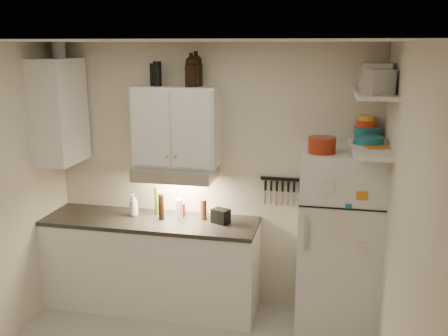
# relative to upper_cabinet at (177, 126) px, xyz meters

# --- Properties ---
(ceiling) EXTENTS (3.20, 3.00, 0.02)m
(ceiling) POSITION_rel_upper_cabinet_xyz_m (0.30, -1.33, 0.78)
(ceiling) COLOR white
(ceiling) RESTS_ON ground
(back_wall) EXTENTS (3.20, 0.02, 2.60)m
(back_wall) POSITION_rel_upper_cabinet_xyz_m (0.30, 0.18, -0.53)
(back_wall) COLOR beige
(back_wall) RESTS_ON ground
(right_wall) EXTENTS (0.02, 3.00, 2.60)m
(right_wall) POSITION_rel_upper_cabinet_xyz_m (1.91, -1.33, -0.53)
(right_wall) COLOR beige
(right_wall) RESTS_ON ground
(base_cabinet) EXTENTS (2.10, 0.60, 0.88)m
(base_cabinet) POSITION_rel_upper_cabinet_xyz_m (-0.25, -0.14, -1.39)
(base_cabinet) COLOR white
(base_cabinet) RESTS_ON floor
(countertop) EXTENTS (2.10, 0.62, 0.04)m
(countertop) POSITION_rel_upper_cabinet_xyz_m (-0.25, -0.14, -0.93)
(countertop) COLOR #2C2926
(countertop) RESTS_ON base_cabinet
(upper_cabinet) EXTENTS (0.80, 0.33, 0.75)m
(upper_cabinet) POSITION_rel_upper_cabinet_xyz_m (0.00, 0.00, 0.00)
(upper_cabinet) COLOR white
(upper_cabinet) RESTS_ON back_wall
(side_cabinet) EXTENTS (0.33, 0.55, 1.00)m
(side_cabinet) POSITION_rel_upper_cabinet_xyz_m (-1.14, -0.14, 0.12)
(side_cabinet) COLOR white
(side_cabinet) RESTS_ON left_wall
(range_hood) EXTENTS (0.76, 0.46, 0.12)m
(range_hood) POSITION_rel_upper_cabinet_xyz_m (0.00, -0.06, -0.44)
(range_hood) COLOR silver
(range_hood) RESTS_ON back_wall
(fridge) EXTENTS (0.70, 0.68, 1.70)m
(fridge) POSITION_rel_upper_cabinet_xyz_m (1.55, -0.18, -0.98)
(fridge) COLOR white
(fridge) RESTS_ON floor
(shelf_hi) EXTENTS (0.30, 0.95, 0.03)m
(shelf_hi) POSITION_rel_upper_cabinet_xyz_m (1.75, -0.31, 0.38)
(shelf_hi) COLOR white
(shelf_hi) RESTS_ON right_wall
(shelf_lo) EXTENTS (0.30, 0.95, 0.03)m
(shelf_lo) POSITION_rel_upper_cabinet_xyz_m (1.75, -0.31, -0.07)
(shelf_lo) COLOR white
(shelf_lo) RESTS_ON right_wall
(knife_strip) EXTENTS (0.42, 0.02, 0.03)m
(knife_strip) POSITION_rel_upper_cabinet_xyz_m (1.00, 0.15, -0.51)
(knife_strip) COLOR black
(knife_strip) RESTS_ON back_wall
(dutch_oven) EXTENTS (0.27, 0.27, 0.13)m
(dutch_oven) POSITION_rel_upper_cabinet_xyz_m (1.36, -0.34, -0.06)
(dutch_oven) COLOR maroon
(dutch_oven) RESTS_ON fridge
(book_stack) EXTENTS (0.26, 0.29, 0.08)m
(book_stack) POSITION_rel_upper_cabinet_xyz_m (1.79, -0.36, -0.08)
(book_stack) COLOR orange
(book_stack) RESTS_ON fridge
(spice_jar) EXTENTS (0.08, 0.08, 0.11)m
(spice_jar) POSITION_rel_upper_cabinet_xyz_m (1.59, -0.26, -0.07)
(spice_jar) COLOR silver
(spice_jar) RESTS_ON fridge
(stock_pot) EXTENTS (0.30, 0.30, 0.18)m
(stock_pot) POSITION_rel_upper_cabinet_xyz_m (1.75, 0.02, 0.48)
(stock_pot) COLOR silver
(stock_pot) RESTS_ON shelf_hi
(tin_a) EXTENTS (0.25, 0.23, 0.22)m
(tin_a) POSITION_rel_upper_cabinet_xyz_m (1.77, -0.33, 0.50)
(tin_a) COLOR #AAAAAD
(tin_a) RESTS_ON shelf_hi
(tin_b) EXTENTS (0.24, 0.24, 0.18)m
(tin_b) POSITION_rel_upper_cabinet_xyz_m (1.76, -0.56, 0.48)
(tin_b) COLOR #AAAAAD
(tin_b) RESTS_ON shelf_hi
(bowl_teal) EXTENTS (0.23, 0.23, 0.09)m
(bowl_teal) POSITION_rel_upper_cabinet_xyz_m (1.74, 0.03, -0.00)
(bowl_teal) COLOR #177281
(bowl_teal) RESTS_ON shelf_lo
(bowl_orange) EXTENTS (0.18, 0.18, 0.05)m
(bowl_orange) POSITION_rel_upper_cabinet_xyz_m (1.74, 0.09, 0.07)
(bowl_orange) COLOR #F13A16
(bowl_orange) RESTS_ON bowl_teal
(bowl_yellow) EXTENTS (0.14, 0.14, 0.05)m
(bowl_yellow) POSITION_rel_upper_cabinet_xyz_m (1.74, 0.09, 0.12)
(bowl_yellow) COLOR yellow
(bowl_yellow) RESTS_ON bowl_orange
(plates) EXTENTS (0.30, 0.30, 0.06)m
(plates) POSITION_rel_upper_cabinet_xyz_m (1.74, -0.26, -0.02)
(plates) COLOR #177281
(plates) RESTS_ON shelf_lo
(growler_a) EXTENTS (0.13, 0.13, 0.28)m
(growler_a) POSITION_rel_upper_cabinet_xyz_m (0.16, -0.03, 0.52)
(growler_a) COLOR black
(growler_a) RESTS_ON upper_cabinet
(growler_b) EXTENTS (0.15, 0.15, 0.30)m
(growler_b) POSITION_rel_upper_cabinet_xyz_m (0.18, 0.05, 0.52)
(growler_b) COLOR black
(growler_b) RESTS_ON upper_cabinet
(thermos_a) EXTENTS (0.10, 0.10, 0.23)m
(thermos_a) POSITION_rel_upper_cabinet_xyz_m (-0.17, -0.03, 0.49)
(thermos_a) COLOR black
(thermos_a) RESTS_ON upper_cabinet
(thermos_b) EXTENTS (0.08, 0.08, 0.21)m
(thermos_b) POSITION_rel_upper_cabinet_xyz_m (-0.22, 0.01, 0.48)
(thermos_b) COLOR black
(thermos_b) RESTS_ON upper_cabinet
(side_jar) EXTENTS (0.14, 0.14, 0.17)m
(side_jar) POSITION_rel_upper_cabinet_xyz_m (-1.16, -0.01, 0.71)
(side_jar) COLOR silver
(side_jar) RESTS_ON side_cabinet
(soap_bottle) EXTENTS (0.13, 0.13, 0.26)m
(soap_bottle) POSITION_rel_upper_cabinet_xyz_m (-0.44, -0.08, -0.78)
(soap_bottle) COLOR white
(soap_bottle) RESTS_ON countertop
(pepper_mill) EXTENTS (0.07, 0.07, 0.20)m
(pepper_mill) POSITION_rel_upper_cabinet_xyz_m (0.26, -0.03, -0.80)
(pepper_mill) COLOR brown
(pepper_mill) RESTS_ON countertop
(oil_bottle) EXTENTS (0.07, 0.07, 0.29)m
(oil_bottle) POSITION_rel_upper_cabinet_xyz_m (-0.23, 0.01, -0.76)
(oil_bottle) COLOR olive
(oil_bottle) RESTS_ON countertop
(vinegar_bottle) EXTENTS (0.07, 0.07, 0.26)m
(vinegar_bottle) POSITION_rel_upper_cabinet_xyz_m (-0.14, -0.12, -0.78)
(vinegar_bottle) COLOR black
(vinegar_bottle) RESTS_ON countertop
(clear_bottle) EXTENTS (0.07, 0.07, 0.20)m
(clear_bottle) POSITION_rel_upper_cabinet_xyz_m (0.03, -0.06, -0.81)
(clear_bottle) COLOR silver
(clear_bottle) RESTS_ON countertop
(red_jar) EXTENTS (0.09, 0.09, 0.13)m
(red_jar) POSITION_rel_upper_cabinet_xyz_m (0.03, 0.02, -0.84)
(red_jar) COLOR maroon
(red_jar) RESTS_ON countertop
(caddy) EXTENTS (0.19, 0.17, 0.14)m
(caddy) POSITION_rel_upper_cabinet_xyz_m (0.44, -0.09, -0.84)
(caddy) COLOR black
(caddy) RESTS_ON countertop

